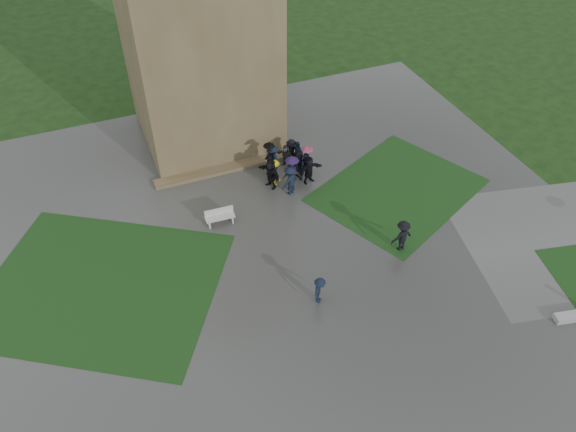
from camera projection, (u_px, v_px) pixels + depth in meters
name	position (u px, v px, depth m)	size (l,w,h in m)	color
ground	(296.00, 294.00, 26.69)	(120.00, 120.00, 0.00)	black
plaza	(280.00, 266.00, 28.07)	(34.00, 34.00, 0.02)	#353532
lawn_inset_left	(101.00, 286.00, 27.06)	(11.00, 9.00, 0.01)	black
lawn_inset_right	(398.00, 190.00, 32.51)	(9.00, 7.00, 0.01)	black
tower_plinth	(228.00, 168.00, 33.92)	(9.00, 0.80, 0.22)	brown
bench	(220.00, 216.00, 30.10)	(1.60, 0.57, 0.92)	#BBBAB6
visitor_cluster	(288.00, 166.00, 32.69)	(3.66, 3.79, 2.29)	black
pedestrian_mid	(320.00, 290.00, 25.88)	(0.96, 0.50, 1.49)	black
pedestrian_near	(402.00, 236.00, 28.35)	(1.18, 0.61, 1.83)	black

